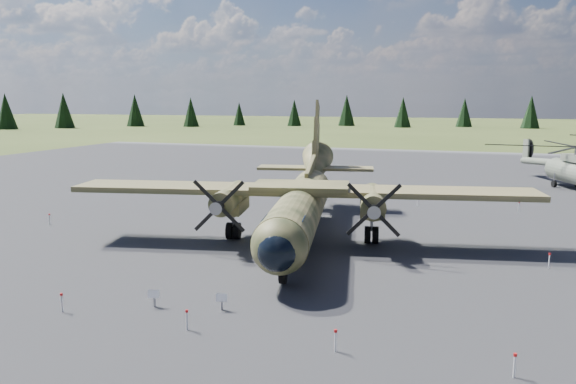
% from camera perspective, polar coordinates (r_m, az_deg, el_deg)
% --- Properties ---
extents(ground, '(500.00, 500.00, 0.00)m').
position_cam_1_polar(ground, '(35.57, -2.57, -5.26)').
color(ground, '#55622B').
rests_on(ground, ground).
extents(apron, '(120.00, 120.00, 0.04)m').
position_cam_1_polar(apron, '(44.80, 2.04, -2.18)').
color(apron, '#5D5D62').
rests_on(apron, ground).
extents(transport_plane, '(28.78, 25.86, 9.50)m').
position_cam_1_polar(transport_plane, '(36.14, 1.48, -0.59)').
color(transport_plane, '#343C20').
rests_on(transport_plane, ground).
extents(helicopter_near, '(22.48, 22.48, 4.41)m').
position_cam_1_polar(helicopter_near, '(63.47, 27.00, 3.09)').
color(helicopter_near, gray).
rests_on(helicopter_near, ground).
extents(info_placard_left, '(0.54, 0.35, 0.79)m').
position_cam_1_polar(info_placard_left, '(25.59, -13.47, -10.23)').
color(info_placard_left, gray).
rests_on(info_placard_left, ground).
extents(info_placard_right, '(0.52, 0.36, 0.76)m').
position_cam_1_polar(info_placard_right, '(24.73, -6.77, -10.77)').
color(info_placard_right, gray).
rests_on(info_placard_right, ground).
extents(barrier_fence, '(33.12, 29.62, 0.85)m').
position_cam_1_polar(barrier_fence, '(35.54, -3.31, -4.44)').
color(barrier_fence, white).
rests_on(barrier_fence, ground).
extents(treeline, '(325.87, 326.16, 11.00)m').
position_cam_1_polar(treeline, '(42.07, -3.72, 3.81)').
color(treeline, black).
rests_on(treeline, ground).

